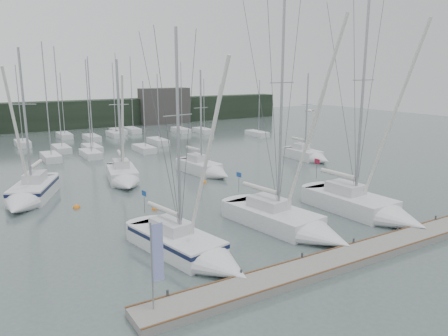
# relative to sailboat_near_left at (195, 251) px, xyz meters

# --- Properties ---
(ground) EXTENTS (160.00, 160.00, 0.00)m
(ground) POSITION_rel_sailboat_near_left_xyz_m (6.77, 0.49, -0.56)
(ground) COLOR #495956
(ground) RESTS_ON ground
(dock) EXTENTS (24.00, 2.00, 0.40)m
(dock) POSITION_rel_sailboat_near_left_xyz_m (6.77, -4.51, -0.36)
(dock) COLOR slate
(dock) RESTS_ON ground
(far_treeline) EXTENTS (90.00, 4.00, 5.00)m
(far_treeline) POSITION_rel_sailboat_near_left_xyz_m (6.77, 62.49, 1.94)
(far_treeline) COLOR black
(far_treeline) RESTS_ON ground
(far_building_right) EXTENTS (10.00, 3.00, 7.00)m
(far_building_right) POSITION_rel_sailboat_near_left_xyz_m (24.77, 60.49, 2.94)
(far_building_right) COLOR #3D3A38
(far_building_right) RESTS_ON ground
(mast_forest) EXTENTS (53.71, 23.70, 13.66)m
(mast_forest) POSITION_rel_sailboat_near_left_xyz_m (5.58, 43.00, -0.10)
(mast_forest) COLOR silver
(mast_forest) RESTS_ON ground
(sailboat_near_left) EXTENTS (4.39, 9.60, 13.58)m
(sailboat_near_left) POSITION_rel_sailboat_near_left_xyz_m (0.00, 0.00, 0.00)
(sailboat_near_left) COLOR silver
(sailboat_near_left) RESTS_ON ground
(sailboat_near_center) EXTENTS (4.50, 10.18, 16.44)m
(sailboat_near_center) POSITION_rel_sailboat_near_left_xyz_m (7.57, 0.18, -0.01)
(sailboat_near_center) COLOR silver
(sailboat_near_center) RESTS_ON ground
(sailboat_near_right) EXTENTS (3.61, 10.22, 16.52)m
(sailboat_near_right) POSITION_rel_sailboat_near_left_xyz_m (14.34, -0.21, 0.05)
(sailboat_near_right) COLOR silver
(sailboat_near_right) RESTS_ON ground
(sailboat_mid_a) EXTENTS (5.88, 8.77, 13.02)m
(sailboat_mid_a) POSITION_rel_sailboat_near_left_xyz_m (-6.39, 16.50, 0.09)
(sailboat_mid_a) COLOR silver
(sailboat_mid_a) RESTS_ON ground
(sailboat_mid_b) EXTENTS (4.03, 8.01, 12.21)m
(sailboat_mid_b) POSITION_rel_sailboat_near_left_xyz_m (2.15, 18.45, 0.02)
(sailboat_mid_b) COLOR silver
(sailboat_mid_b) RESTS_ON ground
(sailboat_mid_c) EXTENTS (3.24, 7.58, 11.20)m
(sailboat_mid_c) POSITION_rel_sailboat_near_left_xyz_m (10.56, 17.53, 0.00)
(sailboat_mid_c) COLOR silver
(sailboat_mid_c) RESTS_ON ground
(sailboat_mid_e) EXTENTS (2.45, 6.77, 10.88)m
(sailboat_mid_e) POSITION_rel_sailboat_near_left_xyz_m (24.48, 17.56, -0.02)
(sailboat_mid_e) COLOR silver
(sailboat_mid_e) RESTS_ON ground
(buoy_a) EXTENTS (0.54, 0.54, 0.54)m
(buoy_a) POSITION_rel_sailboat_near_left_xyz_m (1.65, 9.73, -0.56)
(buoy_a) COLOR orange
(buoy_a) RESTS_ON ground
(buoy_b) EXTENTS (0.60, 0.60, 0.60)m
(buoy_b) POSITION_rel_sailboat_near_left_xyz_m (8.70, 14.96, -0.56)
(buoy_b) COLOR orange
(buoy_b) RESTS_ON ground
(buoy_c) EXTENTS (0.56, 0.56, 0.56)m
(buoy_c) POSITION_rel_sailboat_near_left_xyz_m (-3.44, 13.20, -0.56)
(buoy_c) COLOR orange
(buoy_c) RESTS_ON ground
(dock_banner) EXTENTS (0.59, 0.11, 3.91)m
(dock_banner) POSITION_rel_sailboat_near_left_xyz_m (-4.01, -4.23, 2.15)
(dock_banner) COLOR gray
(dock_banner) RESTS_ON dock
(seagull) EXTENTS (0.88, 0.43, 0.18)m
(seagull) POSITION_rel_sailboat_near_left_xyz_m (7.80, -0.33, 7.47)
(seagull) COLOR white
(seagull) RESTS_ON ground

